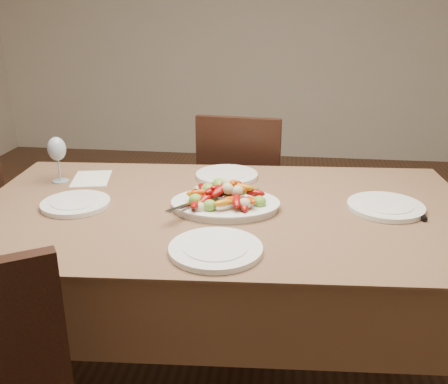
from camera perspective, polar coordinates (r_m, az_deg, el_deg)
floor at (r=2.48m, az=-3.70°, el=-15.40°), size 6.00×6.00×0.00m
wall_back at (r=4.98m, az=2.69°, el=19.92°), size 5.00×0.02×2.80m
dining_table at (r=2.01m, az=0.00°, el=-11.88°), size 1.90×1.16×0.76m
chair_far at (r=2.74m, az=2.34°, el=-0.41°), size 0.46×0.46×0.95m
serving_platter at (r=1.82m, az=0.15°, el=-1.57°), size 0.40×0.31×0.02m
roasted_vegetables at (r=1.80m, az=0.16°, el=0.11°), size 0.33×0.23×0.09m
serving_spoon at (r=1.77m, az=-2.01°, el=-0.87°), size 0.28×0.18×0.03m
plate_left at (r=1.92m, az=-16.59°, el=-1.31°), size 0.25×0.25×0.02m
plate_right at (r=1.91m, az=17.99°, el=-1.63°), size 0.27×0.27×0.02m
plate_far at (r=2.15m, az=0.32°, el=1.89°), size 0.27×0.27×0.02m
plate_near at (r=1.51m, az=-0.96°, el=-6.59°), size 0.28×0.28×0.02m
wine_glass at (r=2.18m, az=-18.46°, el=3.66°), size 0.08×0.08×0.20m
menu_card at (r=2.21m, az=-14.90°, el=1.49°), size 0.19×0.24×0.00m
table_knife at (r=1.92m, az=21.13°, el=-2.01°), size 0.04×0.20×0.01m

